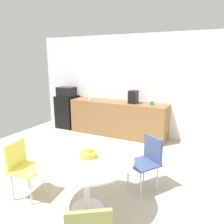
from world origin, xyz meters
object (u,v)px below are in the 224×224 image
at_px(mini_fridge, 67,112).
at_px(chair_navy, 148,157).
at_px(round_table, 86,167).
at_px(fruit_bowl, 88,154).
at_px(chair_yellow, 22,163).
at_px(mug_white, 91,98).
at_px(mug_green, 152,103).
at_px(coffee_maker, 133,97).
at_px(microwave, 66,91).

height_order(mini_fridge, chair_navy, mini_fridge).
relative_size(round_table, fruit_bowl, 5.20).
relative_size(chair_yellow, mug_white, 6.43).
bearing_deg(mini_fridge, round_table, -49.10).
distance_m(mini_fridge, mug_green, 2.60).
height_order(mini_fridge, round_table, mini_fridge).
distance_m(chair_navy, mug_white, 3.07).
bearing_deg(round_table, chair_navy, 57.25).
bearing_deg(coffee_maker, chair_navy, -63.22).
distance_m(fruit_bowl, coffee_maker, 2.95).
xyz_separation_m(chair_navy, mug_green, (-0.57, 2.05, 0.43)).
distance_m(mini_fridge, chair_yellow, 3.45).
bearing_deg(chair_yellow, round_table, 7.27).
bearing_deg(chair_yellow, mug_white, 102.75).
xyz_separation_m(round_table, coffee_maker, (-0.50, 2.96, 0.43)).
xyz_separation_m(mini_fridge, chair_navy, (3.12, -2.09, 0.06)).
bearing_deg(mug_green, microwave, 179.15).
relative_size(mini_fridge, mug_green, 7.24).
height_order(mug_white, coffee_maker, coffee_maker).
relative_size(microwave, fruit_bowl, 2.04).
bearing_deg(mini_fridge, microwave, 0.00).
relative_size(mini_fridge, fruit_bowl, 3.97).
xyz_separation_m(fruit_bowl, mug_green, (-0.01, 2.85, 0.16)).
xyz_separation_m(microwave, round_table, (2.56, -2.96, -0.44)).
relative_size(microwave, mug_white, 3.72).
distance_m(mug_white, mug_green, 1.70).
relative_size(chair_navy, chair_yellow, 1.00).
distance_m(round_table, fruit_bowl, 0.17).
xyz_separation_m(mini_fridge, mug_white, (0.85, -0.07, 0.48)).
xyz_separation_m(mug_white, coffee_maker, (1.21, 0.07, 0.11)).
height_order(mini_fridge, microwave, microwave).
xyz_separation_m(mini_fridge, fruit_bowl, (2.56, -2.89, 0.32)).
height_order(microwave, mug_green, microwave).
bearing_deg(chair_navy, mug_green, 105.46).
xyz_separation_m(chair_navy, chair_yellow, (-1.58, -1.00, 0.00)).
height_order(round_table, mug_white, mug_white).
distance_m(chair_navy, mug_green, 2.17).
relative_size(mini_fridge, chair_yellow, 1.13).
relative_size(mini_fridge, mug_white, 7.24).
height_order(fruit_bowl, mug_green, mug_green).
distance_m(chair_navy, fruit_bowl, 1.01).
bearing_deg(mug_white, mug_green, 0.95).
relative_size(chair_yellow, coffee_maker, 2.59).
bearing_deg(mug_white, mini_fridge, 175.58).
distance_m(fruit_bowl, mug_white, 3.30).
height_order(chair_yellow, mug_green, mug_green).
distance_m(chair_navy, chair_yellow, 1.87).
bearing_deg(microwave, chair_navy, -33.81).
height_order(round_table, coffee_maker, coffee_maker).
bearing_deg(chair_navy, chair_yellow, -147.74).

